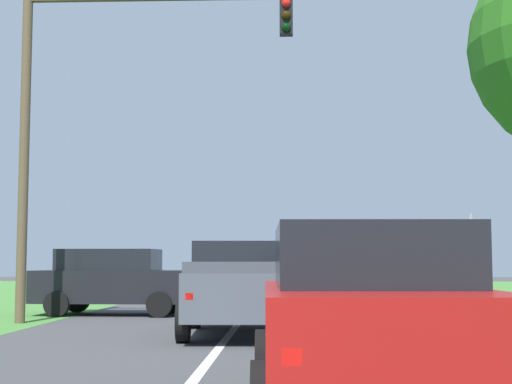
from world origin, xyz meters
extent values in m
plane|color=#424244|center=(0.00, 9.33, 0.00)|extent=(120.00, 120.00, 0.00)
cube|color=#9E1411|center=(1.95, 5.72, 0.80)|extent=(2.10, 4.47, 0.89)
cube|color=black|center=(1.95, 5.95, 1.54)|extent=(1.82, 2.79, 0.59)
cube|color=red|center=(1.21, 3.52, 0.85)|extent=(0.14, 0.06, 0.12)
cylinder|color=black|center=(0.93, 7.07, 0.36)|extent=(0.26, 0.73, 0.72)
cylinder|color=black|center=(2.90, 7.12, 0.36)|extent=(0.26, 0.73, 0.72)
cube|color=#4C515B|center=(0.19, 14.04, 0.84)|extent=(2.22, 5.00, 0.87)
cube|color=black|center=(0.20, 13.79, 1.57)|extent=(1.84, 1.95, 0.60)
cube|color=#41454E|center=(0.26, 12.52, 1.37)|extent=(1.98, 1.95, 0.20)
cube|color=red|center=(-0.51, 11.58, 0.88)|extent=(0.14, 0.07, 0.12)
cube|color=red|center=(1.12, 11.65, 0.88)|extent=(0.14, 0.07, 0.12)
cylinder|color=black|center=(-0.88, 15.51, 0.40)|extent=(0.28, 0.81, 0.80)
cylinder|color=black|center=(1.11, 15.60, 0.40)|extent=(0.28, 0.81, 0.80)
cylinder|color=black|center=(-0.73, 12.47, 0.40)|extent=(0.28, 0.81, 0.80)
cylinder|color=black|center=(1.25, 12.56, 0.40)|extent=(0.28, 0.81, 0.80)
cylinder|color=brown|center=(-5.22, 16.68, 4.28)|extent=(0.24, 0.24, 8.56)
cube|color=black|center=(1.17, 16.68, 7.41)|extent=(0.32, 0.28, 0.90)
sphere|color=red|center=(1.17, 16.53, 7.71)|extent=(0.22, 0.22, 0.22)
sphere|color=black|center=(1.17, 16.53, 7.41)|extent=(0.22, 0.22, 0.22)
sphere|color=black|center=(1.17, 16.53, 7.11)|extent=(0.22, 0.22, 0.22)
cylinder|color=gray|center=(5.16, 15.17, 1.25)|extent=(0.08, 0.08, 2.51)
cube|color=white|center=(5.16, 15.14, 2.16)|extent=(0.60, 0.03, 0.44)
cube|color=black|center=(5.16, 15.12, 2.16)|extent=(0.52, 0.01, 0.36)
cube|color=black|center=(-3.55, 19.65, 0.78)|extent=(4.49, 1.99, 0.88)
cube|color=black|center=(-3.77, 19.65, 1.52)|extent=(2.71, 1.72, 0.59)
cube|color=red|center=(-1.38, 18.82, 0.83)|extent=(0.06, 0.14, 0.12)
cube|color=red|center=(-1.33, 20.35, 0.83)|extent=(0.06, 0.14, 0.12)
cylinder|color=black|center=(-4.95, 18.75, 0.34)|extent=(0.69, 0.24, 0.68)
cylinder|color=black|center=(-4.90, 20.62, 0.34)|extent=(0.69, 0.24, 0.68)
cylinder|color=black|center=(-2.20, 18.67, 0.34)|extent=(0.69, 0.24, 0.68)
cylinder|color=black|center=(-2.14, 20.54, 0.34)|extent=(0.69, 0.24, 0.68)
camera|label=1|loc=(1.18, -1.87, 1.50)|focal=54.68mm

